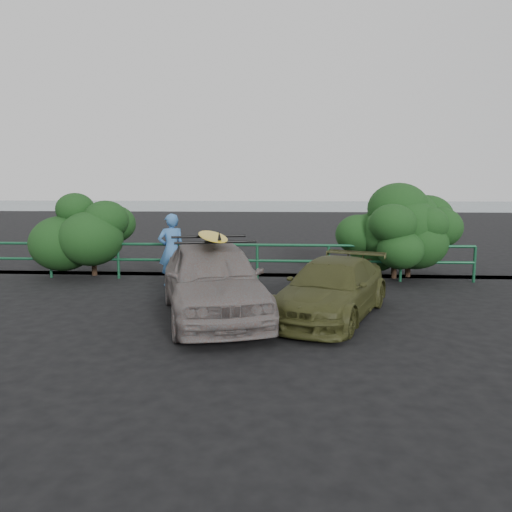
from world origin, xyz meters
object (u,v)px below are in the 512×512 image
Objects in this scene: sedan at (213,279)px; guardrail at (222,262)px; surfboard at (212,236)px; man at (172,250)px; olive_vehicle at (332,289)px.

guardrail is at bearing 78.75° from sedan.
surfboard reaches higher than guardrail.
man reaches higher than sedan.
olive_vehicle is (2.41, 0.16, -0.20)m from sedan.
man is 0.80× the size of surfboard.
man is (-3.97, 2.95, 0.38)m from olive_vehicle.
guardrail is 7.26× the size of man.
guardrail is 4.20m from surfboard.
sedan reaches higher than guardrail.
man is at bearing 100.70° from surfboard.
sedan reaches higher than olive_vehicle.
man is at bearing 100.70° from sedan.
man reaches higher than guardrail.
olive_vehicle is 4.96m from man.
sedan is (0.33, -4.03, 0.27)m from guardrail.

